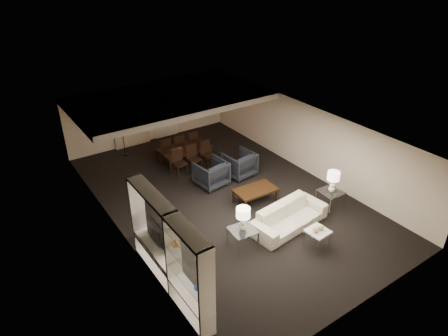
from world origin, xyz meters
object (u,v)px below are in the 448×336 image
chair_nm (194,159)px  chair_fl (163,150)px  side_table_right (330,200)px  television (153,233)px  armchair_right (239,164)px  floor_lamp (123,136)px  table_lamp_right (333,182)px  vase_blue (198,287)px  pendant_light (178,109)px  chair_nr (208,154)px  marble_table (317,239)px  vase_amber (176,244)px  coffee_table (255,195)px  side_table_left (242,239)px  chair_fr (191,142)px  chair_nl (180,163)px  table_lamp_left (243,219)px  floor_speaker (138,225)px  dining_table (186,156)px  sofa (289,217)px  armchair_left (211,173)px  chair_fm (177,146)px

chair_nm → chair_fl: size_ratio=1.00×
side_table_right → television: bearing=173.1°
armchair_right → floor_lamp: size_ratio=0.61×
table_lamp_right → vase_blue: size_ratio=3.86×
pendant_light → chair_nr: bearing=-73.3°
marble_table → chair_fl: 6.98m
vase_amber → side_table_right: bearing=6.3°
coffee_table → vase_blue: (-3.99, -3.13, 0.91)m
marble_table → chair_fl: chair_fl is taller
side_table_left → chair_fl: (0.54, 5.78, 0.18)m
vase_blue → chair_fl: (2.83, 7.31, -0.65)m
side_table_right → chair_fr: (-1.66, 5.78, 0.18)m
coffee_table → chair_nl: size_ratio=1.35×
floor_lamp → table_lamp_left: bearing=-86.2°
side_table_right → television: size_ratio=0.59×
marble_table → floor_speaker: 4.89m
table_lamp_left → floor_lamp: bearing=93.8°
dining_table → chair_fl: 0.90m
side_table_right → floor_speaker: 5.89m
television → vase_amber: 1.44m
television → floor_lamp: 6.72m
coffee_table → vase_blue: 5.15m
side_table_right → dining_table: dining_table is taller
marble_table → television: 4.42m
table_lamp_right → sofa: bearing=180.0°
chair_nl → floor_lamp: 2.88m
table_lamp_left → side_table_right: bearing=0.0°
marble_table → vase_amber: 4.24m
chair_nl → side_table_left: bearing=-98.4°
chair_nl → floor_lamp: (-1.02, 2.68, 0.31)m
table_lamp_right → chair_nr: 4.80m
coffee_table → sofa: bearing=-90.0°
sofa → chair_fr: size_ratio=2.46×
pendant_light → chair_fr: (0.42, -0.10, -1.42)m
coffee_table → television: (-3.96, -0.91, 0.84)m
armchair_right → chair_nm: (-1.16, 1.18, 0.04)m
sofa → armchair_right: armchair_right is taller
floor_speaker → sofa: bearing=-2.8°
armchair_left → floor_speaker: size_ratio=0.94×
television → chair_nr: bearing=-46.5°
table_lamp_left → vase_amber: bearing=-164.6°
side_table_left → sofa: bearing=0.0°
table_lamp_left → floor_lamp: floor_lamp is taller
table_lamp_left → chair_fr: (1.74, 5.78, -0.47)m
floor_speaker → chair_fr: floor_speaker is taller
pendant_light → chair_fm: 1.44m
chair_fm → chair_fr: (0.60, 0.00, 0.00)m
chair_fl → dining_table: bearing=125.5°
vase_blue → chair_nm: (3.43, 6.01, -0.65)m
pendant_light → coffee_table: pendant_light is taller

